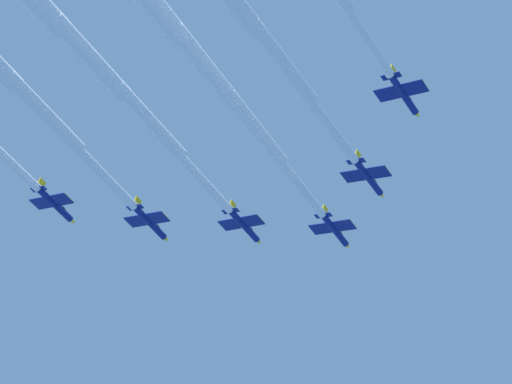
% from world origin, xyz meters
% --- Properties ---
extents(jet_lead, '(66.56, 24.86, 4.42)m').
position_xyz_m(jet_lead, '(-25.77, 1.65, 183.44)').
color(jet_lead, navy).
extents(jet_port_inner, '(67.04, 26.51, 4.42)m').
position_xyz_m(jet_port_inner, '(-32.73, 17.20, 181.69)').
color(jet_port_inner, navy).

